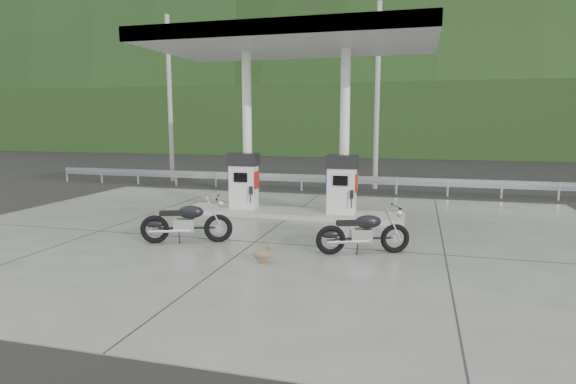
% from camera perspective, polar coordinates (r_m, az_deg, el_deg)
% --- Properties ---
extents(ground, '(160.00, 160.00, 0.00)m').
position_cam_1_polar(ground, '(12.97, -2.45, -4.95)').
color(ground, black).
rests_on(ground, ground).
extents(forecourt_apron, '(18.00, 14.00, 0.02)m').
position_cam_1_polar(forecourt_apron, '(12.96, -2.45, -4.91)').
color(forecourt_apron, slate).
rests_on(forecourt_apron, ground).
extents(pump_island, '(7.00, 1.40, 0.15)m').
position_cam_1_polar(pump_island, '(15.29, 0.39, -2.51)').
color(pump_island, '#9D9B92').
rests_on(pump_island, forecourt_apron).
extents(gas_pump_left, '(0.95, 0.55, 1.80)m').
position_cam_1_polar(gas_pump_left, '(15.62, -5.29, 1.31)').
color(gas_pump_left, silver).
rests_on(gas_pump_left, pump_island).
extents(gas_pump_right, '(0.95, 0.55, 1.80)m').
position_cam_1_polar(gas_pump_right, '(14.81, 6.39, 0.90)').
color(gas_pump_right, silver).
rests_on(gas_pump_right, pump_island).
extents(canopy_column_left, '(0.30, 0.30, 5.00)m').
position_cam_1_polar(canopy_column_left, '(15.88, -4.86, 7.22)').
color(canopy_column_left, white).
rests_on(canopy_column_left, pump_island).
extents(canopy_column_right, '(0.30, 0.30, 5.00)m').
position_cam_1_polar(canopy_column_right, '(15.08, 6.73, 7.13)').
color(canopy_column_right, white).
rests_on(canopy_column_right, pump_island).
extents(canopy_roof, '(8.50, 5.00, 0.40)m').
position_cam_1_polar(canopy_roof, '(15.20, 0.42, 17.41)').
color(canopy_roof, silver).
rests_on(canopy_roof, canopy_column_left).
extents(guardrail, '(26.00, 0.16, 1.42)m').
position_cam_1_polar(guardrail, '(20.51, 4.34, 2.02)').
color(guardrail, '#A0A3A8').
rests_on(guardrail, ground).
extents(road, '(60.00, 7.00, 0.01)m').
position_cam_1_polar(road, '(24.01, 5.91, 1.24)').
color(road, black).
rests_on(road, ground).
extents(utility_pole_a, '(0.22, 0.22, 8.00)m').
position_cam_1_polar(utility_pole_a, '(24.58, -13.82, 10.55)').
color(utility_pole_a, gray).
rests_on(utility_pole_a, ground).
extents(utility_pole_b, '(0.22, 0.22, 8.00)m').
position_cam_1_polar(utility_pole_b, '(21.61, 10.52, 10.97)').
color(utility_pole_b, gray).
rests_on(utility_pole_b, ground).
extents(tree_band, '(80.00, 6.00, 6.00)m').
position_cam_1_polar(tree_band, '(42.19, 10.12, 8.34)').
color(tree_band, black).
rests_on(tree_band, ground).
extents(forested_hills, '(100.00, 40.00, 140.00)m').
position_cam_1_polar(forested_hills, '(72.18, 12.24, 5.90)').
color(forested_hills, black).
rests_on(forested_hills, ground).
extents(motorcycle_left, '(2.20, 1.32, 1.00)m').
position_cam_1_polar(motorcycle_left, '(12.12, -11.94, -3.58)').
color(motorcycle_left, black).
rests_on(motorcycle_left, forecourt_apron).
extents(motorcycle_right, '(2.11, 1.30, 0.95)m').
position_cam_1_polar(motorcycle_right, '(11.03, 8.90, -4.80)').
color(motorcycle_right, black).
rests_on(motorcycle_right, forecourt_apron).
extents(duck, '(0.47, 0.20, 0.33)m').
position_cam_1_polar(duck, '(10.29, -3.10, -7.47)').
color(duck, brown).
rests_on(duck, forecourt_apron).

